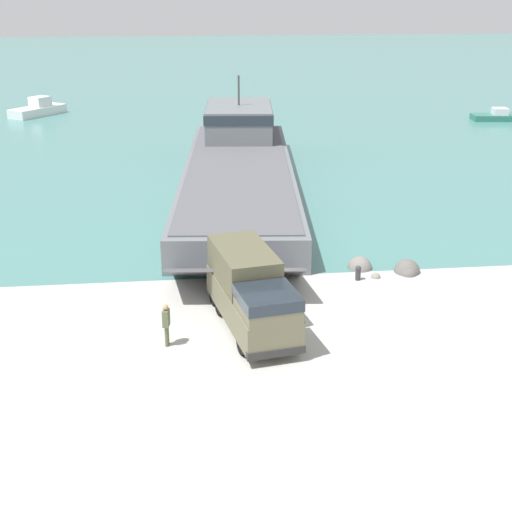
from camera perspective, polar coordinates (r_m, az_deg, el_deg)
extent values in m
plane|color=#B7B5AD|center=(31.90, 0.88, -4.66)|extent=(240.00, 240.00, 0.00)
cube|color=#477F7A|center=(123.78, -4.78, 14.45)|extent=(240.00, 180.00, 0.01)
cube|color=slate|center=(50.24, -1.42, 6.11)|extent=(10.39, 31.27, 1.88)
cube|color=#56565B|center=(50.00, -1.43, 7.19)|extent=(9.67, 29.99, 0.08)
cube|color=slate|center=(60.06, -1.38, 10.75)|extent=(6.06, 9.05, 2.60)
cube|color=#28333D|center=(59.93, -1.38, 11.46)|extent=(6.22, 9.15, 0.78)
cylinder|color=#3F3F42|center=(59.67, -1.40, 13.11)|extent=(0.16, 0.16, 2.40)
cube|color=#56565B|center=(33.80, -1.61, -1.25)|extent=(6.74, 4.50, 1.86)
cube|color=#6B664C|center=(30.32, -0.37, -3.95)|extent=(3.50, 7.28, 1.28)
cube|color=#6B664C|center=(27.85, 0.94, -3.77)|extent=(2.55, 2.72, 0.95)
cube|color=#28333D|center=(27.75, 0.95, -3.33)|extent=(2.62, 2.75, 0.47)
cube|color=brown|center=(30.82, -0.99, -0.70)|extent=(2.95, 4.73, 1.51)
cube|color=#2D2D2D|center=(27.63, 1.62, -7.72)|extent=(2.36, 0.65, 0.32)
cylinder|color=black|center=(28.91, 2.62, -6.23)|extent=(0.58, 1.22, 1.18)
cylinder|color=black|center=(28.41, -0.98, -6.73)|extent=(0.58, 1.22, 1.18)
cylinder|color=black|center=(32.15, 0.43, -3.29)|extent=(0.58, 1.22, 1.18)
cylinder|color=black|center=(31.70, -2.82, -3.68)|extent=(0.58, 1.22, 1.18)
cylinder|color=black|center=(33.11, -0.12, -2.54)|extent=(0.58, 1.22, 1.18)
cylinder|color=black|center=(32.68, -3.28, -2.91)|extent=(0.58, 1.22, 1.18)
cylinder|color=#566042|center=(29.21, -7.18, -6.41)|extent=(0.14, 0.14, 0.88)
cylinder|color=#566042|center=(29.36, -7.10, -6.25)|extent=(0.14, 0.14, 0.88)
cube|color=#566042|center=(28.94, -7.21, -4.94)|extent=(0.32, 0.48, 0.70)
sphere|color=tan|center=(28.74, -7.25, -4.10)|extent=(0.24, 0.24, 0.24)
cube|color=white|center=(85.06, -17.07, 11.02)|extent=(5.95, 6.65, 0.96)
cube|color=silver|center=(85.23, -16.90, 11.75)|extent=(2.56, 2.60, 1.06)
cube|color=#2D7060|center=(82.61, 18.63, 10.47)|extent=(5.27, 2.74, 0.63)
cube|color=silver|center=(82.63, 18.94, 10.90)|extent=(1.68, 1.70, 0.69)
cylinder|color=#333338|center=(35.75, 8.16, -1.51)|extent=(0.27, 0.27, 0.52)
sphere|color=#333338|center=(35.62, 8.19, -1.01)|extent=(0.31, 0.31, 0.31)
sphere|color=gray|center=(37.31, 8.29, -0.97)|extent=(1.26, 1.26, 1.26)
sphere|color=#66605B|center=(36.95, 12.07, -1.45)|extent=(0.86, 0.86, 0.86)
sphere|color=gray|center=(36.28, 9.54, -1.70)|extent=(0.50, 0.50, 0.50)
sphere|color=#66605B|center=(37.26, 11.98, -1.26)|extent=(1.33, 1.33, 1.33)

